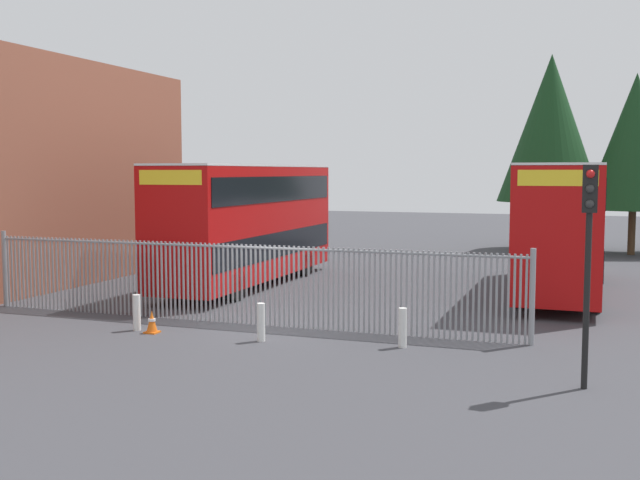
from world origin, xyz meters
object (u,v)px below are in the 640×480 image
double_decker_bus_behind_fence_left (563,223)px  bollard_near_left (137,313)px  double_decker_bus_near_gate (248,219)px  bollard_center_front (261,322)px  traffic_cone_by_gate (152,322)px  traffic_light_kerbside (589,235)px  bollard_near_right (403,328)px

double_decker_bus_behind_fence_left → bollard_near_left: (-10.29, -10.22, -1.95)m
double_decker_bus_near_gate → bollard_near_left: size_ratio=11.38×
bollard_near_left → bollard_center_front: (3.61, -0.08, 0.00)m
double_decker_bus_behind_fence_left → bollard_center_front: (-6.68, -10.30, -1.95)m
double_decker_bus_near_gate → traffic_cone_by_gate: size_ratio=18.32×
traffic_cone_by_gate → traffic_light_kerbside: size_ratio=0.14×
bollard_near_left → bollard_near_right: same height
bollard_near_right → double_decker_bus_behind_fence_left: bearing=71.7°
traffic_light_kerbside → double_decker_bus_behind_fence_left: bearing=94.2°
bollard_center_front → bollard_near_right: same height
double_decker_bus_near_gate → bollard_center_front: size_ratio=11.38×
double_decker_bus_near_gate → double_decker_bus_behind_fence_left: 11.12m
bollard_center_front → traffic_light_kerbside: 8.13m
bollard_near_left → traffic_cone_by_gate: (0.55, -0.15, -0.19)m
double_decker_bus_near_gate → traffic_cone_by_gate: bearing=-81.8°
bollard_near_right → traffic_light_kerbside: traffic_light_kerbside is taller
traffic_cone_by_gate → double_decker_bus_behind_fence_left: bearing=46.8°
bollard_near_left → traffic_light_kerbside: size_ratio=0.22×
double_decker_bus_behind_fence_left → traffic_cone_by_gate: (-9.74, -10.37, -2.13)m
double_decker_bus_behind_fence_left → bollard_near_left: size_ratio=11.38×
traffic_cone_by_gate → bollard_center_front: bearing=1.3°
double_decker_bus_behind_fence_left → bollard_center_front: bearing=-123.0°
double_decker_bus_near_gate → double_decker_bus_behind_fence_left: size_ratio=1.00×
double_decker_bus_near_gate → bollard_near_left: 8.55m
bollard_near_right → traffic_cone_by_gate: 6.53m
double_decker_bus_near_gate → bollard_near_right: bearing=-45.5°
bollard_near_right → bollard_center_front: bearing=-171.1°
double_decker_bus_behind_fence_left → traffic_cone_by_gate: bearing=-133.2°
double_decker_bus_near_gate → bollard_near_right: (7.71, -7.84, -1.95)m
traffic_light_kerbside → bollard_center_front: bearing=167.6°
bollard_near_right → traffic_light_kerbside: bearing=-28.2°
double_decker_bus_near_gate → traffic_light_kerbside: 15.52m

